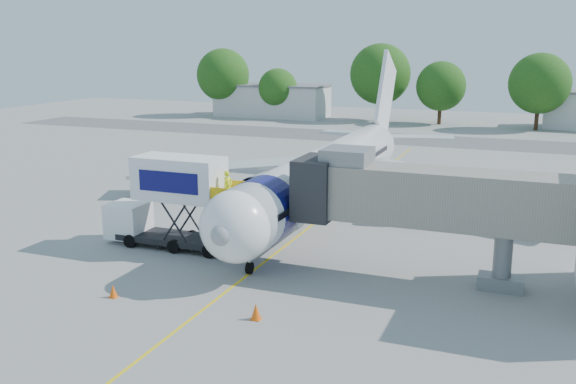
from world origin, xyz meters
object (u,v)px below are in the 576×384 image
(ground_tug, at_px, (230,320))
(aircraft, at_px, (330,172))
(catering_hiloader, at_px, (170,202))
(jet_bridge, at_px, (413,196))

(ground_tug, bearing_deg, aircraft, 110.56)
(catering_hiloader, bearing_deg, ground_tug, -47.71)
(jet_bridge, distance_m, catering_hiloader, 14.35)
(aircraft, xyz_separation_m, jet_bridge, (7.99, -11.12, 1.39))
(aircraft, height_order, ground_tug, aircraft)
(aircraft, relative_size, jet_bridge, 2.71)
(aircraft, relative_size, catering_hiloader, 4.44)
(aircraft, distance_m, catering_hiloader, 12.77)
(catering_hiloader, bearing_deg, aircraft, 60.61)
(aircraft, relative_size, ground_tug, 10.66)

